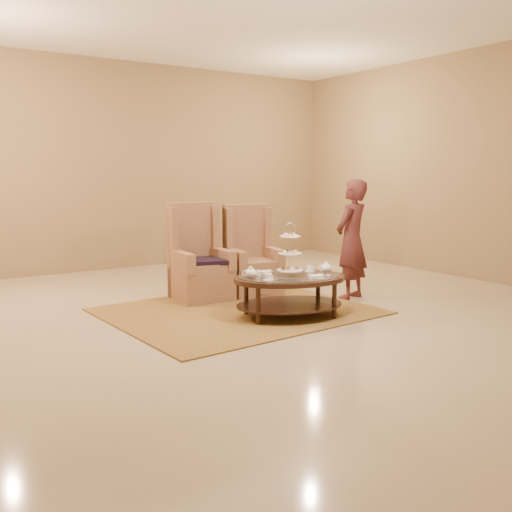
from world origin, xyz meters
TOP-DOWN VIEW (x-y plane):
  - ground at (0.00, 0.00)m, footprint 8.00×8.00m
  - ceiling at (0.00, 0.00)m, footprint 8.00×8.00m
  - wall_back at (0.00, 4.00)m, footprint 8.00×0.04m
  - wall_right at (4.00, 0.00)m, footprint 0.04×8.00m
  - rug at (-0.16, 0.22)m, footprint 3.06×2.61m
  - tea_table at (0.19, -0.34)m, footprint 1.50×1.23m
  - armchair_left at (-0.22, 1.10)m, footprint 0.73×0.75m
  - armchair_right at (0.54, 1.01)m, footprint 0.77×0.79m
  - person at (1.45, 0.02)m, footprint 0.66×0.55m

SIDE VIEW (x-z plane):
  - ground at x=0.00m, z-range 0.00..0.00m
  - ceiling at x=0.00m, z-range -0.01..0.01m
  - rug at x=-0.16m, z-range 0.00..0.02m
  - tea_table at x=0.19m, z-range -0.15..0.94m
  - armchair_right at x=0.54m, z-range -0.20..1.01m
  - armchair_left at x=-0.22m, z-range -0.20..1.05m
  - person at x=1.45m, z-range 0.00..1.56m
  - wall_back at x=0.00m, z-range 0.00..3.50m
  - wall_right at x=4.00m, z-range 0.00..3.50m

